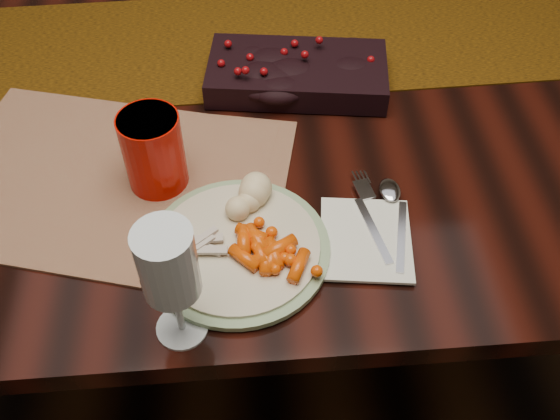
{
  "coord_description": "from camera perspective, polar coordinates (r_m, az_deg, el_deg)",
  "views": [
    {
      "loc": [
        -0.02,
        -0.87,
        1.47
      ],
      "look_at": [
        0.02,
        -0.29,
        0.8
      ],
      "focal_mm": 40.0,
      "sensor_mm": 36.0,
      "label": 1
    }
  ],
  "objects": [
    {
      "name": "napkin",
      "position": [
        0.91,
        7.85,
        -2.64
      ],
      "size": [
        0.15,
        0.17,
        0.01
      ],
      "primitive_type": "cube",
      "rotation": [
        0.0,
        0.0,
        -0.13
      ],
      "color": "silver",
      "rests_on": "placemat_main"
    },
    {
      "name": "turkey_shreds",
      "position": [
        0.87,
        -6.92,
        -3.19
      ],
      "size": [
        0.08,
        0.07,
        0.02
      ],
      "primitive_type": null,
      "rotation": [
        0.0,
        0.0,
        0.08
      ],
      "color": "#B0A39C",
      "rests_on": "dinner_plate"
    },
    {
      "name": "floor",
      "position": [
        1.7,
        -1.52,
        -10.17
      ],
      "size": [
        5.0,
        5.0,
        0.0
      ],
      "primitive_type": "plane",
      "color": "black",
      "rests_on": "ground"
    },
    {
      "name": "spoon",
      "position": [
        0.93,
        10.7,
        -1.01
      ],
      "size": [
        0.07,
        0.17,
        0.0
      ],
      "primitive_type": null,
      "rotation": [
        0.0,
        0.0,
        -0.24
      ],
      "color": "silver",
      "rests_on": "napkin"
    },
    {
      "name": "dinner_plate",
      "position": [
        0.89,
        -3.87,
        -3.48
      ],
      "size": [
        0.3,
        0.3,
        0.01
      ],
      "primitive_type": "cylinder",
      "rotation": [
        0.0,
        0.0,
        -0.15
      ],
      "color": "beige",
      "rests_on": "placemat_main"
    },
    {
      "name": "dining_table",
      "position": [
        1.39,
        -1.83,
        -2.31
      ],
      "size": [
        1.8,
        1.0,
        0.75
      ],
      "primitive_type": "cube",
      "color": "black",
      "rests_on": "floor"
    },
    {
      "name": "fork",
      "position": [
        0.93,
        8.31,
        -0.85
      ],
      "size": [
        0.06,
        0.16,
        0.0
      ],
      "primitive_type": null,
      "rotation": [
        0.0,
        0.0,
        0.2
      ],
      "color": "#ACACCE",
      "rests_on": "napkin"
    },
    {
      "name": "table_runner",
      "position": [
        1.27,
        -5.09,
        14.87
      ],
      "size": [
        1.74,
        0.4,
        0.0
      ],
      "primitive_type": "cube",
      "rotation": [
        0.0,
        0.0,
        0.02
      ],
      "color": "#482D14",
      "rests_on": "dining_table"
    },
    {
      "name": "centerpiece",
      "position": [
        1.14,
        1.59,
        12.69
      ],
      "size": [
        0.34,
        0.21,
        0.06
      ],
      "primitive_type": null,
      "rotation": [
        0.0,
        0.0,
        -0.14
      ],
      "color": "black",
      "rests_on": "table_runner"
    },
    {
      "name": "mashed_potatoes",
      "position": [
        0.91,
        -3.72,
        1.65
      ],
      "size": [
        0.1,
        0.09,
        0.05
      ],
      "primitive_type": null,
      "rotation": [
        0.0,
        0.0,
        0.19
      ],
      "color": "beige",
      "rests_on": "dinner_plate"
    },
    {
      "name": "baby_carrots",
      "position": [
        0.86,
        -0.99,
        -3.55
      ],
      "size": [
        0.11,
        0.09,
        0.02
      ],
      "primitive_type": null,
      "rotation": [
        0.0,
        0.0,
        -0.17
      ],
      "color": "#DE4605",
      "rests_on": "dinner_plate"
    },
    {
      "name": "placemat_main",
      "position": [
        1.01,
        -12.09,
        2.93
      ],
      "size": [
        0.5,
        0.41,
        0.0
      ],
      "primitive_type": "cube",
      "rotation": [
        0.0,
        0.0,
        -0.22
      ],
      "color": "brown",
      "rests_on": "dining_table"
    },
    {
      "name": "placemat_second",
      "position": [
        1.02,
        -15.86,
        2.67
      ],
      "size": [
        0.58,
        0.49,
        0.0
      ],
      "primitive_type": "cube",
      "rotation": [
        0.0,
        0.0,
        -0.27
      ],
      "color": "#9B634D",
      "rests_on": "dining_table"
    },
    {
      "name": "wine_glass",
      "position": [
        0.75,
        -9.78,
        -6.89
      ],
      "size": [
        0.08,
        0.08,
        0.2
      ],
      "primitive_type": null,
      "rotation": [
        0.0,
        0.0,
        -0.17
      ],
      "color": "white",
      "rests_on": "dining_table"
    },
    {
      "name": "red_cup",
      "position": [
        0.96,
        -11.5,
        5.31
      ],
      "size": [
        0.12,
        0.12,
        0.13
      ],
      "primitive_type": "cylinder",
      "rotation": [
        0.0,
        0.0,
        -0.35
      ],
      "color": "#B50C02",
      "rests_on": "placemat_main"
    }
  ]
}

